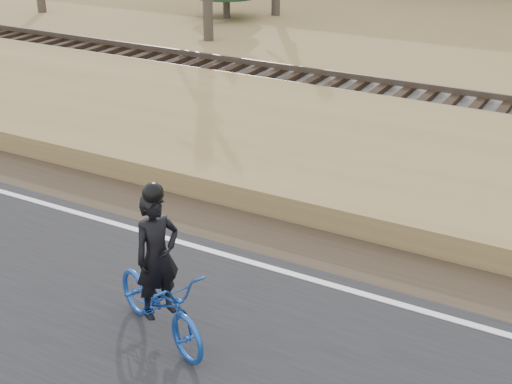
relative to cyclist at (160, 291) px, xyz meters
The scene contains 7 objects.
ground 3.91m from the cyclist, 149.24° to the left, with size 120.00×120.00×0.00m, color #967C4C.
edge_line 4.00m from the cyclist, 146.74° to the left, with size 120.00×0.12×0.01m, color silver.
shoulder 4.62m from the cyclist, 136.20° to the left, with size 120.00×1.60×0.04m, color #473A2B.
embankment 7.01m from the cyclist, 118.15° to the left, with size 120.00×5.00×0.44m, color #967C4C.
ballast 10.51m from the cyclist, 108.32° to the left, with size 120.00×3.00×0.45m, color slate.
railroad 10.50m from the cyclist, 108.32° to the left, with size 120.00×2.40×0.29m.
cyclist is the anchor object (origin of this frame).
Camera 1 is at (8.02, -7.96, 5.53)m, focal length 50.00 mm.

